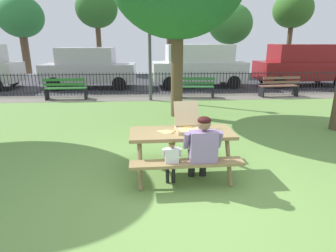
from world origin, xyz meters
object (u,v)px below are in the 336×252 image
pizza_slice_on_table (167,131)px  park_bench_left (66,89)px  far_tree_left (21,18)px  park_bench_right (279,87)px  lamp_post_walkway (149,33)px  far_tree_right (293,10)px  parked_car_far_right (302,64)px  picnic_table_foreground (182,141)px  child_at_table (171,159)px  pizza_box_open (188,125)px  far_tree_midleft (97,9)px  adult_at_table (202,147)px  far_tree_midright (230,25)px  parked_car_center (89,67)px  parked_car_right (199,65)px  far_tree_center (169,6)px  park_bench_center (194,88)px

pizza_slice_on_table → park_bench_left: 7.69m
far_tree_left → park_bench_right: bearing=-34.1°
far_tree_left → lamp_post_walkway: bearing=-48.9°
park_bench_left → far_tree_right: size_ratio=0.29×
far_tree_right → park_bench_right: bearing=-117.3°
parked_car_far_right → picnic_table_foreground: bearing=-127.4°
child_at_table → lamp_post_walkway: 7.24m
park_bench_left → pizza_box_open: bearing=-59.3°
picnic_table_foreground → park_bench_left: size_ratio=1.14×
parked_car_far_right → far_tree_midleft: size_ratio=0.83×
adult_at_table → far_tree_left: far_tree_left is taller
picnic_table_foreground → far_tree_midleft: bearing=103.7°
picnic_table_foreground → parked_car_far_right: bearing=52.6°
far_tree_midright → picnic_table_foreground: bearing=-108.2°
parked_car_far_right → far_tree_right: far_tree_right is taller
picnic_table_foreground → parked_car_far_right: 12.11m
park_bench_right → parked_car_far_right: size_ratio=0.35×
child_at_table → park_bench_left: bearing=116.4°
adult_at_table → park_bench_left: size_ratio=0.74×
pizza_slice_on_table → park_bench_right: 8.53m
pizza_slice_on_table → parked_car_far_right: size_ratio=0.07×
park_bench_right → far_tree_left: bearing=145.9°
park_bench_right → far_tree_midleft: 13.49m
far_tree_right → picnic_table_foreground: bearing=-121.1°
parked_car_center → pizza_slice_on_table: bearing=-71.6°
parked_car_right → parked_car_far_right: same height
park_bench_right → far_tree_center: bearing=112.6°
adult_at_table → parked_car_far_right: size_ratio=0.26×
parked_car_right → far_tree_right: 10.69m
park_bench_left → far_tree_center: bearing=62.8°
pizza_slice_on_table → picnic_table_foreground: bearing=-0.2°
adult_at_table → far_tree_right: far_tree_right is taller
adult_at_table → far_tree_right: (9.50, 16.69, 3.63)m
picnic_table_foreground → park_bench_right: park_bench_right is taller
far_tree_center → lamp_post_walkway: bearing=-98.5°
far_tree_midleft → far_tree_right: 13.73m
child_at_table → parked_car_right: (2.20, 10.15, 0.60)m
pizza_box_open → far_tree_right: far_tree_right is taller
park_bench_center → park_bench_right: same height
picnic_table_foreground → parked_car_center: 10.22m
far_tree_center → far_tree_left: bearing=180.0°
lamp_post_walkway → picnic_table_foreground: bearing=-85.7°
park_bench_center → lamp_post_walkway: (-1.80, -0.39, 2.13)m
pizza_box_open → far_tree_left: bearing=119.6°
park_bench_center → far_tree_center: bearing=92.1°
adult_at_table → far_tree_midright: far_tree_midright is taller
child_at_table → far_tree_center: far_tree_center is taller
park_bench_left → far_tree_midleft: bearing=90.6°
park_bench_left → far_tree_midright: far_tree_midright is taller
pizza_box_open → parked_car_center: size_ratio=0.13×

